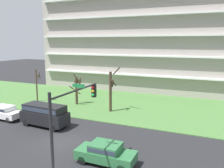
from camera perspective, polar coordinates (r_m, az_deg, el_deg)
ground at (r=22.18m, az=-12.00°, el=-13.48°), size 160.00×160.00×0.00m
grass_lawn_strip at (r=33.88m, az=1.84°, el=-4.86°), size 80.00×16.00×0.08m
apartment_building at (r=45.69m, az=8.35°, el=11.35°), size 39.21×12.22×19.69m
tree_far_left at (r=36.37m, az=-17.81°, el=-0.12°), size 1.14×1.09×4.90m
tree_left at (r=33.47m, az=-8.59°, el=-1.32°), size 1.68×1.84×4.49m
tree_center at (r=29.55m, az=-0.24°, el=-1.47°), size 1.43×1.88×5.78m
sedan_green_near_left at (r=17.81m, az=-1.54°, el=-16.32°), size 4.42×1.84×1.57m
sedan_white_center_left at (r=30.01m, az=-24.87°, el=-6.15°), size 4.42×1.85×1.57m
van_black_center_right at (r=25.85m, az=-16.08°, el=-6.92°), size 5.29×2.26×2.36m
traffic_signal_mast at (r=14.83m, az=-10.19°, el=-7.93°), size 0.90×5.45×6.18m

